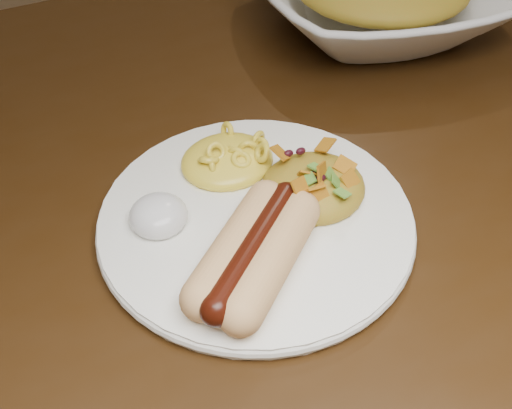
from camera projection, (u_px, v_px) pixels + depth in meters
name	position (u px, v px, depth m)	size (l,w,h in m)	color
table	(182.00, 284.00, 0.57)	(1.60, 0.90, 0.75)	black
plate	(256.00, 219.00, 0.49)	(0.26, 0.26, 0.01)	white
hotdog	(254.00, 251.00, 0.44)	(0.11, 0.12, 0.03)	#F2A364
mac_and_cheese	(227.00, 150.00, 0.52)	(0.08, 0.08, 0.03)	#FBE644
sour_cream	(158.00, 210.00, 0.47)	(0.05, 0.05, 0.03)	silver
taco_salad	(314.00, 179.00, 0.49)	(0.09, 0.08, 0.04)	#BD5B13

